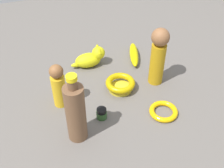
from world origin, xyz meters
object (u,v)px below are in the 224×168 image
at_px(bangle, 163,111).
at_px(cat_figurine, 91,58).
at_px(person_figure_child, 158,55).
at_px(person_figure_adult, 58,86).
at_px(bowl, 120,84).
at_px(nail_polish_jar, 102,113).
at_px(bottle_tall, 76,112).
at_px(banana, 134,54).

height_order(bangle, cat_figurine, cat_figurine).
bearing_deg(person_figure_child, cat_figurine, -41.95).
distance_m(bangle, person_figure_child, 0.22).
bearing_deg(person_figure_adult, bowl, 179.51).
relative_size(person_figure_adult, person_figure_child, 0.73).
relative_size(bowl, nail_polish_jar, 2.77).
xyz_separation_m(person_figure_child, bowl, (0.16, -0.00, -0.11)).
bearing_deg(bowl, bottle_tall, 37.79).
relative_size(cat_figurine, nail_polish_jar, 3.61).
relative_size(cat_figurine, person_figure_child, 0.62).
bearing_deg(person_figure_child, banana, -84.70).
bearing_deg(cat_figurine, bangle, 113.86).
distance_m(bangle, banana, 0.36).
bearing_deg(cat_figurine, person_figure_child, 138.05).
height_order(person_figure_adult, nail_polish_jar, person_figure_adult).
bearing_deg(bowl, banana, -127.56).
xyz_separation_m(person_figure_child, nail_polish_jar, (0.28, 0.12, -0.11)).
xyz_separation_m(person_figure_adult, bowl, (-0.24, 0.00, -0.06)).
bearing_deg(bangle, banana, -95.85).
bearing_deg(banana, cat_figurine, 105.48).
relative_size(bangle, bowl, 0.89).
relative_size(bangle, cat_figurine, 0.68).
distance_m(bottle_tall, person_figure_child, 0.42).
bearing_deg(cat_figurine, bowl, 108.22).
bearing_deg(person_figure_adult, bottle_tall, 96.83).
distance_m(cat_figurine, person_figure_child, 0.31).
xyz_separation_m(bangle, nail_polish_jar, (0.22, -0.06, 0.01)).
bearing_deg(banana, bangle, -166.59).
distance_m(bangle, nail_polish_jar, 0.23).
bearing_deg(bowl, person_figure_child, 178.71).
bearing_deg(banana, nail_polish_jar, 158.57).
bearing_deg(nail_polish_jar, person_figure_child, -156.97).
relative_size(person_figure_child, nail_polish_jar, 5.81).
xyz_separation_m(person_figure_adult, banana, (-0.38, -0.18, -0.07)).
relative_size(bottle_tall, nail_polish_jar, 6.19).
bearing_deg(nail_polish_jar, banana, -130.69).
relative_size(bottle_tall, cat_figurine, 1.71).
bearing_deg(person_figure_child, nail_polish_jar, 23.03).
bearing_deg(person_figure_adult, person_figure_child, 179.20).
height_order(person_figure_adult, cat_figurine, person_figure_adult).
relative_size(person_figure_adult, bangle, 1.72).
xyz_separation_m(bowl, nail_polish_jar, (0.12, 0.12, -0.01)).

